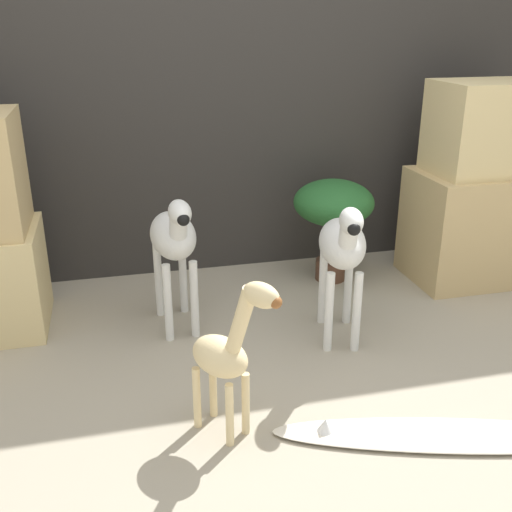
{
  "coord_description": "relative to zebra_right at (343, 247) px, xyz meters",
  "views": [
    {
      "loc": [
        -0.63,
        -1.74,
        1.41
      ],
      "look_at": [
        -0.02,
        0.76,
        0.39
      ],
      "focal_mm": 42.0,
      "sensor_mm": 36.0,
      "label": 1
    }
  ],
  "objects": [
    {
      "name": "wall_back",
      "position": [
        -0.34,
        1.03,
        0.64
      ],
      "size": [
        6.4,
        0.08,
        2.2
      ],
      "color": "#2D2B28",
      "rests_on": "ground_plane"
    },
    {
      "name": "giraffe_figurine",
      "position": [
        -0.64,
        -0.57,
        -0.12
      ],
      "size": [
        0.31,
        0.36,
        0.65
      ],
      "color": "beige",
      "rests_on": "ground_plane"
    },
    {
      "name": "zebra_right",
      "position": [
        0.0,
        0.0,
        0.0
      ],
      "size": [
        0.29,
        0.51,
        0.7
      ],
      "color": "silver",
      "rests_on": "ground_plane"
    },
    {
      "name": "potted_palm_front",
      "position": [
        0.21,
        0.66,
        -0.03
      ],
      "size": [
        0.45,
        0.45,
        0.58
      ],
      "color": "#513323",
      "rests_on": "ground_plane"
    },
    {
      "name": "surfboard",
      "position": [
        0.11,
        -0.78,
        -0.45
      ],
      "size": [
        1.28,
        0.54,
        0.07
      ],
      "color": "silver",
      "rests_on": "ground_plane"
    },
    {
      "name": "zebra_left",
      "position": [
        -0.72,
        0.29,
        0.0
      ],
      "size": [
        0.23,
        0.51,
        0.7
      ],
      "color": "silver",
      "rests_on": "ground_plane"
    },
    {
      "name": "ground_plane",
      "position": [
        -0.34,
        -0.59,
        -0.46
      ],
      "size": [
        14.0,
        14.0,
        0.0
      ],
      "primitive_type": "plane",
      "color": "#9E937F"
    },
    {
      "name": "rock_pillar_right",
      "position": [
        1.04,
        0.51,
        0.05
      ],
      "size": [
        0.78,
        0.5,
        1.11
      ],
      "color": "tan",
      "rests_on": "ground_plane"
    }
  ]
}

